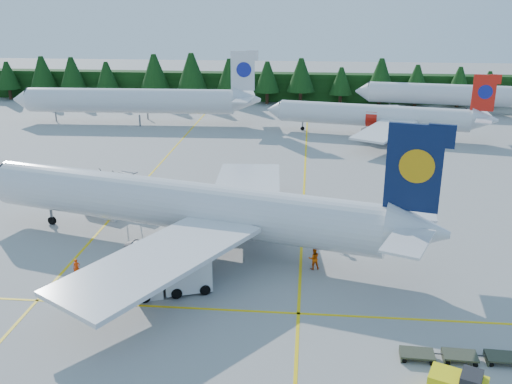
# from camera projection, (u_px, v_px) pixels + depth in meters

# --- Properties ---
(ground) EXTENTS (320.00, 320.00, 0.00)m
(ground) POSITION_uv_depth(u_px,v_px,m) (229.00, 272.00, 48.04)
(ground) COLOR #9B9B96
(ground) RESTS_ON ground
(taxi_stripe_a) EXTENTS (0.25, 120.00, 0.01)m
(taxi_stripe_a) POSITION_uv_depth(u_px,v_px,m) (136.00, 190.00, 68.09)
(taxi_stripe_a) COLOR yellow
(taxi_stripe_a) RESTS_ON ground
(taxi_stripe_b) EXTENTS (0.25, 120.00, 0.01)m
(taxi_stripe_b) POSITION_uv_depth(u_px,v_px,m) (304.00, 196.00, 66.31)
(taxi_stripe_b) COLOR yellow
(taxi_stripe_b) RESTS_ON ground
(taxi_stripe_cross) EXTENTS (80.00, 0.25, 0.01)m
(taxi_stripe_cross) POSITION_uv_depth(u_px,v_px,m) (218.00, 309.00, 42.40)
(taxi_stripe_cross) COLOR yellow
(taxi_stripe_cross) RESTS_ON ground
(treeline_hedge) EXTENTS (220.00, 4.00, 6.00)m
(treeline_hedge) POSITION_uv_depth(u_px,v_px,m) (281.00, 87.00, 124.14)
(treeline_hedge) COLOR black
(treeline_hedge) RESTS_ON ground
(airliner_navy) EXTENTS (43.95, 35.71, 13.03)m
(airliner_navy) POSITION_uv_depth(u_px,v_px,m) (170.00, 204.00, 52.43)
(airliner_navy) COLOR silver
(airliner_navy) RESTS_ON ground
(airliner_red) EXTENTS (35.96, 29.31, 10.56)m
(airliner_red) POSITION_uv_depth(u_px,v_px,m) (369.00, 116.00, 93.98)
(airliner_red) COLOR silver
(airliner_red) RESTS_ON ground
(airliner_far_left) EXTENTS (44.22, 5.59, 12.85)m
(airliner_far_left) POSITION_uv_depth(u_px,v_px,m) (124.00, 100.00, 102.78)
(airliner_far_left) COLOR silver
(airliner_far_left) RESTS_ON ground
(airliner_far_right) EXTENTS (40.44, 9.26, 11.80)m
(airliner_far_right) POSITION_uv_depth(u_px,v_px,m) (453.00, 94.00, 110.80)
(airliner_far_right) COLOR silver
(airliner_far_right) RESTS_ON ground
(airstairs) EXTENTS (4.88, 6.37, 3.76)m
(airstairs) POSITION_uv_depth(u_px,v_px,m) (108.00, 207.00, 60.53)
(airstairs) COLOR silver
(airstairs) RESTS_ON ground
(service_truck) EXTENTS (6.21, 4.01, 2.82)m
(service_truck) POSITION_uv_depth(u_px,v_px,m) (173.00, 276.00, 44.47)
(service_truck) COLOR silver
(service_truck) RESTS_ON ground
(dolly_train) EXTENTS (10.31, 1.62, 0.13)m
(dolly_train) POSITION_uv_depth(u_px,v_px,m) (482.00, 356.00, 36.31)
(dolly_train) COLOR #363A2A
(dolly_train) RESTS_ON ground
(uld_pair) EXTENTS (5.64, 2.46, 1.90)m
(uld_pair) POSITION_uv_depth(u_px,v_px,m) (204.00, 215.00, 57.11)
(uld_pair) COLOR #363A2A
(uld_pair) RESTS_ON ground
(crew_a) EXTENTS (0.67, 0.58, 1.55)m
(crew_a) POSITION_uv_depth(u_px,v_px,m) (77.00, 268.00, 47.14)
(crew_a) COLOR #F63A05
(crew_a) RESTS_ON ground
(crew_b) EXTENTS (1.11, 0.95, 1.98)m
(crew_b) POSITION_uv_depth(u_px,v_px,m) (314.00, 258.00, 48.35)
(crew_b) COLOR #E14E04
(crew_b) RESTS_ON ground
(crew_c) EXTENTS (0.72, 0.78, 1.57)m
(crew_c) POSITION_uv_depth(u_px,v_px,m) (335.00, 240.00, 52.49)
(crew_c) COLOR #D74E04
(crew_c) RESTS_ON ground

